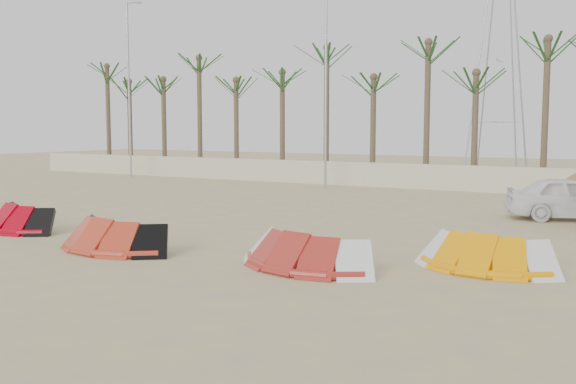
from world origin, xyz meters
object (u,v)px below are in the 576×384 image
Objects in this scene: car at (574,198)px; kite_red_left at (27,216)px; kite_orange at (488,250)px; kite_red_mid at (122,232)px; kite_red_right at (311,248)px.

kite_red_left is at bearing 107.50° from car.
kite_red_left is 1.07× the size of kite_orange.
kite_red_mid and kite_orange have the same top height.
kite_red_right and kite_orange have the same top height.
car is (4.27, 11.16, 0.34)m from kite_red_right.
kite_red_mid is 15.21m from car.
kite_red_right is 4.02m from kite_orange.
kite_red_mid is 9.28m from kite_orange.
car is at bearing 69.08° from kite_red_right.
kite_orange is 0.73× the size of car.
kite_red_left is 18.22m from car.
kite_orange is at bearing 6.76° from kite_red_left.
kite_red_mid is 1.02× the size of kite_red_right.
kite_orange is at bearing 156.23° from car.
kite_red_right is (5.38, 0.60, -0.00)m from kite_red_mid.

